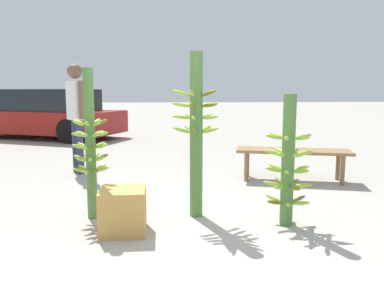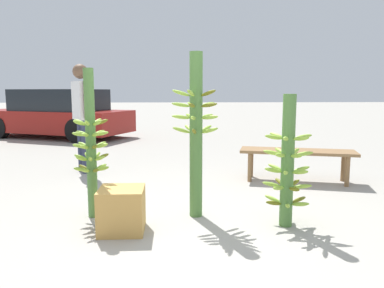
{
  "view_description": "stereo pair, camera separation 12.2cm",
  "coord_description": "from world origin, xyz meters",
  "views": [
    {
      "loc": [
        -0.26,
        -3.32,
        1.27
      ],
      "look_at": [
        0.05,
        0.46,
        0.74
      ],
      "focal_mm": 35.0,
      "sensor_mm": 36.0,
      "label": 1
    },
    {
      "loc": [
        -0.14,
        -3.33,
        1.27
      ],
      "look_at": [
        0.05,
        0.46,
        0.74
      ],
      "focal_mm": 35.0,
      "sensor_mm": 36.0,
      "label": 2
    }
  ],
  "objects": [
    {
      "name": "banana_stalk_center",
      "position": [
        0.09,
        0.39,
        0.87
      ],
      "size": [
        0.47,
        0.48,
        1.66
      ],
      "color": "#4C7A38",
      "rests_on": "ground_plane"
    },
    {
      "name": "vendor_person",
      "position": [
        -1.56,
        2.58,
        1.02
      ],
      "size": [
        0.39,
        0.53,
        1.69
      ],
      "rotation": [
        0.0,
        0.0,
        -1.0
      ],
      "color": "#2D334C",
      "rests_on": "ground_plane"
    },
    {
      "name": "banana_stalk_right",
      "position": [
        0.92,
        0.06,
        0.6
      ],
      "size": [
        0.46,
        0.46,
        1.25
      ],
      "color": "#4C7A38",
      "rests_on": "ground_plane"
    },
    {
      "name": "ground_plane",
      "position": [
        0.0,
        0.0,
        0.0
      ],
      "size": [
        80.0,
        80.0,
        0.0
      ],
      "primitive_type": "plane",
      "color": "#9E998E"
    },
    {
      "name": "parked_car",
      "position": [
        -3.35,
        7.22,
        0.63
      ],
      "size": [
        4.43,
        3.17,
        1.33
      ],
      "rotation": [
        0.0,
        0.0,
        1.16
      ],
      "color": "maroon",
      "rests_on": "ground_plane"
    },
    {
      "name": "banana_stalk_left",
      "position": [
        -0.96,
        0.42,
        0.75
      ],
      "size": [
        0.36,
        0.36,
        1.5
      ],
      "color": "#4C7A38",
      "rests_on": "ground_plane"
    },
    {
      "name": "produce_crate",
      "position": [
        -0.61,
        -0.01,
        0.2
      ],
      "size": [
        0.4,
        0.4,
        0.4
      ],
      "color": "#C69347",
      "rests_on": "ground_plane"
    },
    {
      "name": "market_bench",
      "position": [
        1.61,
        1.8,
        0.39
      ],
      "size": [
        1.64,
        0.85,
        0.45
      ],
      "rotation": [
        0.0,
        0.0,
        -0.27
      ],
      "color": "olive",
      "rests_on": "ground_plane"
    }
  ]
}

